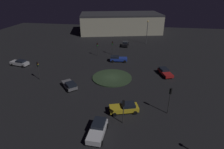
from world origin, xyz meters
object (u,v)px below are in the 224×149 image
at_px(traffic_light_north, 38,67).
at_px(streetlamp_east, 147,29).
at_px(car_grey, 70,85).
at_px(store_building, 120,23).
at_px(car_blue, 118,59).
at_px(car_yellow, 125,108).
at_px(car_silver, 20,63).
at_px(car_white, 98,130).
at_px(traffic_light_east, 112,45).
at_px(car_black, 125,44).
at_px(traffic_light_northeast, 97,47).
at_px(traffic_light_west, 123,107).
at_px(car_red, 165,72).
at_px(traffic_light_southwest, 170,96).

bearing_deg(traffic_light_north, streetlamp_east, 42.32).
bearing_deg(car_grey, store_building, -46.11).
bearing_deg(car_blue, car_yellow, -86.13).
bearing_deg(car_yellow, streetlamp_east, -112.16).
height_order(car_silver, streetlamp_east, streetlamp_east).
relative_size(car_white, traffic_light_north, 1.14).
height_order(traffic_light_east, streetlamp_east, streetlamp_east).
bearing_deg(car_silver, car_black, -129.59).
bearing_deg(store_building, streetlamp_east, 109.13).
relative_size(car_silver, traffic_light_northeast, 1.28).
relative_size(car_yellow, car_silver, 1.00).
height_order(car_black, car_blue, car_blue).
bearing_deg(traffic_light_west, car_yellow, -14.84).
relative_size(car_white, car_red, 0.92).
distance_m(traffic_light_east, traffic_light_west, 29.76).
bearing_deg(car_white, traffic_light_northeast, -165.09).
xyz_separation_m(car_silver, traffic_light_north, (-6.31, -8.77, 2.05)).
bearing_deg(traffic_light_north, car_black, 48.43).
xyz_separation_m(car_silver, car_grey, (-8.81, -16.33, -0.01)).
relative_size(car_grey, traffic_light_southwest, 0.94).
bearing_deg(car_black, traffic_light_north, -26.34).
bearing_deg(traffic_light_northeast, car_white, -11.96).
bearing_deg(streetlamp_east, car_blue, 157.86).
relative_size(traffic_light_northeast, streetlamp_east, 0.48).
distance_m(car_red, streetlamp_east, 25.08).
distance_m(car_white, traffic_light_southwest, 11.62).
bearing_deg(streetlamp_east, car_grey, 156.67).
relative_size(car_white, traffic_light_southwest, 1.01).
distance_m(car_yellow, traffic_light_northeast, 26.80).
distance_m(car_black, traffic_light_southwest, 36.15).
relative_size(car_black, car_blue, 0.88).
bearing_deg(car_blue, streetlamp_east, 61.15).
bearing_deg(traffic_light_west, traffic_light_northeast, 4.95).
relative_size(car_grey, traffic_light_northeast, 1.12).
relative_size(car_blue, traffic_light_southwest, 1.02).
xyz_separation_m(car_yellow, car_red, (14.90, -7.40, -0.07)).
bearing_deg(car_yellow, car_black, -101.63).
xyz_separation_m(car_blue, traffic_light_southwest, (-20.56, -10.54, 2.35)).
bearing_deg(car_yellow, traffic_light_north, -40.81).
bearing_deg(car_red, streetlamp_east, 169.70).
relative_size(car_red, traffic_light_west, 1.26).
relative_size(traffic_light_northeast, traffic_light_east, 0.97).
height_order(car_yellow, traffic_light_east, traffic_light_east).
relative_size(traffic_light_southwest, traffic_light_north, 1.12).
distance_m(car_blue, traffic_light_northeast, 7.37).
distance_m(car_black, traffic_light_north, 31.24).
bearing_deg(traffic_light_southwest, car_black, -28.20).
relative_size(car_yellow, car_blue, 1.05).
relative_size(traffic_light_northeast, traffic_light_southwest, 0.84).
relative_size(traffic_light_northeast, traffic_light_north, 0.94).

